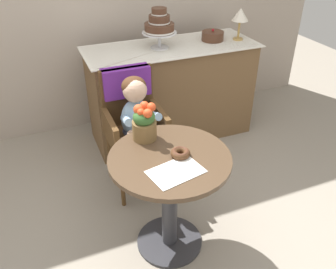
# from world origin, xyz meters

# --- Properties ---
(ground_plane) EXTENTS (8.00, 8.00, 0.00)m
(ground_plane) POSITION_xyz_m (0.00, 0.00, 0.00)
(ground_plane) COLOR gray
(cafe_table) EXTENTS (0.72, 0.72, 0.72)m
(cafe_table) POSITION_xyz_m (0.00, 0.00, 0.51)
(cafe_table) COLOR #4C3826
(cafe_table) RESTS_ON ground
(wicker_chair) EXTENTS (0.42, 0.45, 0.95)m
(wicker_chair) POSITION_xyz_m (-0.01, 0.74, 0.64)
(wicker_chair) COLOR brown
(wicker_chair) RESTS_ON ground
(seated_child) EXTENTS (0.27, 0.32, 0.73)m
(seated_child) POSITION_xyz_m (-0.01, 0.59, 0.68)
(seated_child) COLOR #8CADCC
(seated_child) RESTS_ON ground
(paper_napkin) EXTENTS (0.32, 0.25, 0.00)m
(paper_napkin) POSITION_xyz_m (-0.02, -0.14, 0.72)
(paper_napkin) COLOR white
(paper_napkin) RESTS_ON cafe_table
(donut_front) EXTENTS (0.11, 0.11, 0.04)m
(donut_front) POSITION_xyz_m (0.06, -0.02, 0.74)
(donut_front) COLOR #4C2D19
(donut_front) RESTS_ON cafe_table
(flower_vase) EXTENTS (0.15, 0.16, 0.24)m
(flower_vase) POSITION_xyz_m (-0.07, 0.24, 0.83)
(flower_vase) COLOR brown
(flower_vase) RESTS_ON cafe_table
(display_counter) EXTENTS (1.56, 0.62, 0.90)m
(display_counter) POSITION_xyz_m (0.55, 1.30, 0.45)
(display_counter) COLOR brown
(display_counter) RESTS_ON ground
(tiered_cake_stand) EXTENTS (0.30, 0.30, 0.34)m
(tiered_cake_stand) POSITION_xyz_m (0.44, 1.30, 1.10)
(tiered_cake_stand) COLOR silver
(tiered_cake_stand) RESTS_ON display_counter
(round_layer_cake) EXTENTS (0.20, 0.20, 0.11)m
(round_layer_cake) POSITION_xyz_m (0.96, 1.31, 0.94)
(round_layer_cake) COLOR #4C2D1E
(round_layer_cake) RESTS_ON display_counter
(table_lamp) EXTENTS (0.15, 0.15, 0.28)m
(table_lamp) POSITION_xyz_m (1.19, 1.24, 1.12)
(table_lamp) COLOR #B28C47
(table_lamp) RESTS_ON display_counter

